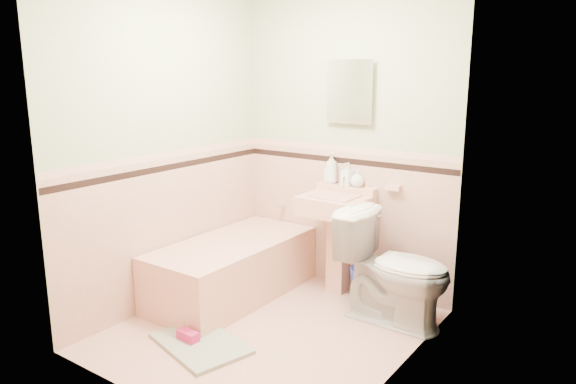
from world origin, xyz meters
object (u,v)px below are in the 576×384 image
Objects in this scene: soap_bottle_mid at (347,174)px; soap_bottle_right at (357,178)px; bucket at (367,285)px; shoe at (188,335)px; bathtub at (233,270)px; medicine_cabinet at (350,92)px; soap_bottle_left at (331,168)px; toilet at (395,269)px; sink at (335,245)px.

soap_bottle_mid is 1.35× the size of soap_bottle_right.
bucket is 1.53m from shoe.
bathtub is 10.35× the size of soap_bottle_right.
medicine_cabinet reaches higher than shoe.
soap_bottle_mid reaches higher than bathtub.
soap_bottle_mid is (0.16, 0.00, -0.03)m from soap_bottle_left.
toilet is (0.54, -0.38, -0.56)m from soap_bottle_right.
soap_bottle_right reaches higher than sink.
medicine_cabinet reaches higher than sink.
medicine_cabinet is 2.29m from shoe.
medicine_cabinet is at bearing 103.36° from soap_bottle_mid.
soap_bottle_mid is 1.19× the size of shoe.
medicine_cabinet reaches higher than bathtub.
soap_bottle_mid reaches higher than sink.
sink is 3.25× the size of soap_bottle_left.
soap_bottle_left is at bearing 53.31° from bathtub.
soap_bottle_right reaches higher than shoe.
bucket is (0.99, 0.54, -0.08)m from bathtub.
sink is 0.61m from soap_bottle_mid.
soap_bottle_mid is at bearing 150.92° from bucket.
bathtub is 7.67× the size of soap_bottle_mid.
bucket is 1.74× the size of shoe.
soap_bottle_right reaches higher than bathtub.
toilet is (0.63, -0.38, -0.59)m from soap_bottle_mid.
sink reaches higher than bucket.
soap_bottle_left reaches higher than soap_bottle_right.
soap_bottle_mid is (0.01, -0.03, -0.68)m from medicine_cabinet.
soap_bottle_left is 1.82× the size of soap_bottle_right.
soap_bottle_right is 0.87m from toilet.
soap_bottle_mid is (0.01, 0.18, 0.59)m from sink.
sink is at bearing -50.01° from soap_bottle_left.
medicine_cabinet is at bearing 47.42° from bathtub.
toilet is at bearing -35.32° from soap_bottle_right.
soap_bottle_left is 0.92× the size of bucket.
bucket is (0.31, 0.01, -0.29)m from sink.
medicine_cabinet is 2.70× the size of shoe.
bathtub is 1.74× the size of sink.
soap_bottle_right is at bearing 55.15° from toilet.
soap_bottle_left is 1.03m from bucket.
soap_bottle_right reaches higher than bucket.
shoe is (-0.39, -1.35, -0.37)m from sink.
sink is 0.66m from soap_bottle_left.
soap_bottle_right is (0.10, 0.18, 0.56)m from sink.
soap_bottle_mid reaches higher than bucket.
toilet is at bearing -25.81° from soap_bottle_left.
medicine_cabinet reaches higher than toilet.
soap_bottle_mid is at bearing 0.00° from soap_bottle_left.
soap_bottle_mid is (0.69, 0.71, 0.79)m from bathtub.
medicine_cabinet is 0.67m from soap_bottle_left.
sink is 1.94× the size of medicine_cabinet.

